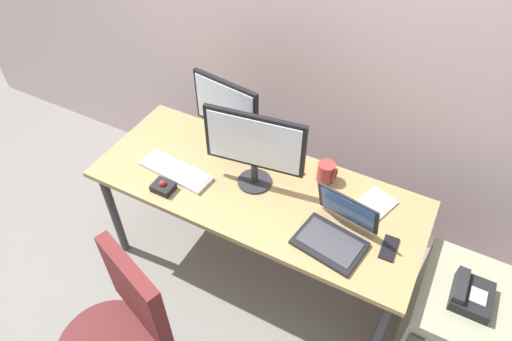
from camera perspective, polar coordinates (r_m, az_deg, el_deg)
The scene contains 13 objects.
ground_plane at distance 2.91m, azimuth -0.00°, elevation -11.86°, with size 8.00×8.00×0.00m, color slate.
back_wall at distance 2.47m, azimuth 8.07°, elevation 19.62°, with size 6.00×0.10×2.80m, color beige.
desk at distance 2.40m, azimuth -0.00°, elevation -3.27°, with size 1.75×0.69×0.72m.
file_cabinet at distance 2.56m, azimuth 23.43°, elevation -17.80°, with size 0.42×0.53×0.60m.
desk_phone at distance 2.28m, azimuth 25.58°, elevation -14.04°, with size 0.17×0.20×0.09m.
monitor_main at distance 2.19m, azimuth -0.21°, elevation 3.17°, with size 0.51×0.18×0.44m.
monitor_side at distance 2.42m, azimuth -3.82°, elevation 7.57°, with size 0.41×0.18×0.44m.
keyboard at distance 2.45m, azimuth -10.15°, elevation -0.02°, with size 0.42×0.17×0.03m.
laptop at distance 2.12m, azimuth 10.16°, elevation -7.52°, with size 0.35×0.33×0.23m.
trackball_mouse at distance 2.36m, azimuth -11.71°, elevation -2.04°, with size 0.11×0.09×0.07m.
coffee_mug at distance 2.37m, azimuth 8.93°, elevation -0.20°, with size 0.10×0.09×0.11m.
paper_notepad at distance 2.33m, azimuth 14.79°, elevation -4.27°, with size 0.15×0.21×0.01m, color white.
cell_phone at distance 2.18m, azimuth 16.54°, elevation -9.45°, with size 0.07×0.14×0.01m, color black.
Camera 1 is at (0.75, -1.42, 2.43)m, focal length 31.47 mm.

